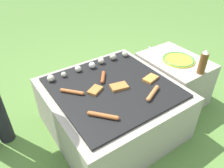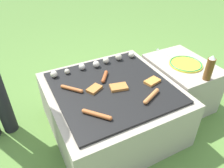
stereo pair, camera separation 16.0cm
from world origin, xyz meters
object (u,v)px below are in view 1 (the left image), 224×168
(sausage_front_center, at_px, (153,93))
(fork_utensil, at_px, (156,50))
(condiment_bottle, at_px, (203,62))
(plate_colorful, at_px, (179,60))

(sausage_front_center, relative_size, fork_utensil, 0.83)
(sausage_front_center, distance_m, fork_utensil, 0.70)
(sausage_front_center, bearing_deg, condiment_bottle, -0.61)
(condiment_bottle, bearing_deg, plate_colorful, 86.97)
(plate_colorful, height_order, condiment_bottle, condiment_bottle)
(sausage_front_center, distance_m, condiment_bottle, 0.52)
(sausage_front_center, relative_size, condiment_bottle, 0.86)
(sausage_front_center, bearing_deg, plate_colorful, 23.96)
(sausage_front_center, height_order, condiment_bottle, condiment_bottle)
(plate_colorful, relative_size, fork_utensil, 1.32)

